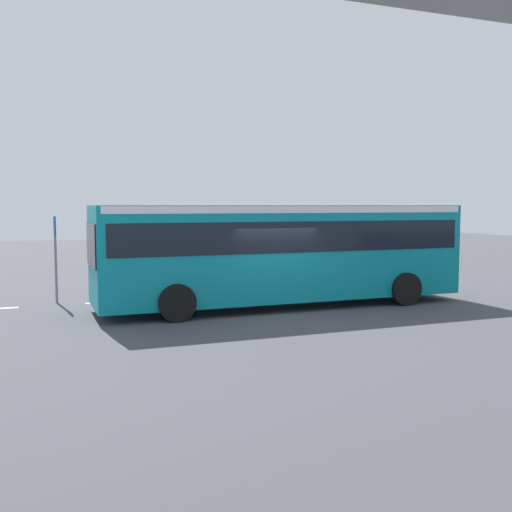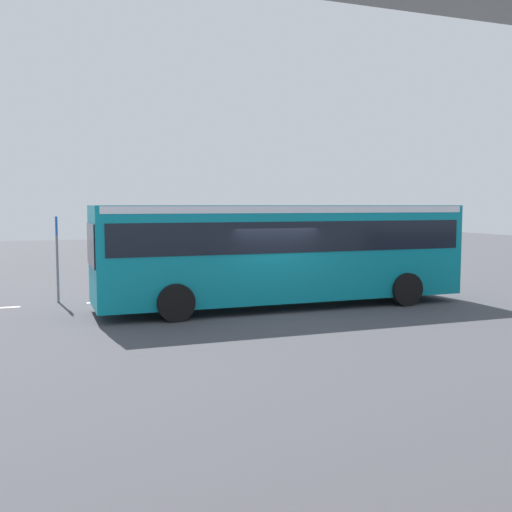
# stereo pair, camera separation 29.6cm
# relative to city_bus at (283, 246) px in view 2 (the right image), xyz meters

# --- Properties ---
(ground) EXTENTS (80.00, 80.00, 0.00)m
(ground) POSITION_rel_city_bus_xyz_m (0.73, 0.67, -1.88)
(ground) COLOR #424247
(city_bus) EXTENTS (11.54, 2.85, 3.15)m
(city_bus) POSITION_rel_city_bus_xyz_m (0.00, 0.00, 0.00)
(city_bus) COLOR #0C8493
(city_bus) RESTS_ON ground
(pedestrian) EXTENTS (0.38, 0.38, 1.79)m
(pedestrian) POSITION_rel_city_bus_xyz_m (2.02, -3.09, -1.00)
(pedestrian) COLOR #2D2D38
(pedestrian) RESTS_ON ground
(traffic_sign) EXTENTS (0.08, 0.60, 2.80)m
(traffic_sign) POSITION_rel_city_bus_xyz_m (6.57, -3.19, 0.01)
(traffic_sign) COLOR slate
(traffic_sign) RESTS_ON ground
(lane_dash_leftmost) EXTENTS (2.00, 0.20, 0.01)m
(lane_dash_leftmost) POSITION_rel_city_bus_xyz_m (-7.27, -2.71, -1.88)
(lane_dash_leftmost) COLOR silver
(lane_dash_leftmost) RESTS_ON ground
(lane_dash_left) EXTENTS (2.00, 0.20, 0.01)m
(lane_dash_left) POSITION_rel_city_bus_xyz_m (-3.27, -2.71, -1.88)
(lane_dash_left) COLOR silver
(lane_dash_left) RESTS_ON ground
(lane_dash_centre) EXTENTS (2.00, 0.20, 0.01)m
(lane_dash_centre) POSITION_rel_city_bus_xyz_m (0.73, -2.71, -1.88)
(lane_dash_centre) COLOR silver
(lane_dash_centre) RESTS_ON ground
(lane_dash_right) EXTENTS (2.00, 0.20, 0.01)m
(lane_dash_right) POSITION_rel_city_bus_xyz_m (4.73, -2.71, -1.88)
(lane_dash_right) COLOR silver
(lane_dash_right) RESTS_ON ground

